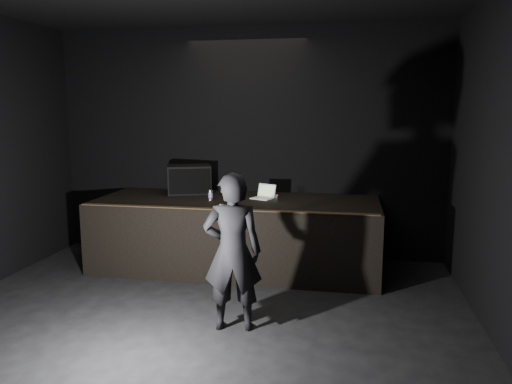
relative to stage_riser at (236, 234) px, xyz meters
The scene contains 11 objects.
ground 2.78m from the stage_riser, 90.00° to the right, with size 7.00×7.00×0.00m, color black.
room_walls 3.13m from the stage_riser, 90.00° to the right, with size 6.10×7.10×3.52m.
stage_riser is the anchor object (origin of this frame).
riser_lip 0.87m from the stage_riser, 90.00° to the right, with size 3.92×0.10×0.01m, color brown.
stage_monitor 1.17m from the stage_riser, 153.85° to the left, with size 0.76×0.66×0.43m.
cable 1.15m from the stage_riser, 147.71° to the left, with size 0.02×0.02×0.86m, color black.
laptop 0.69m from the stage_riser, 25.78° to the left, with size 0.37×0.35×0.20m.
beer_can 0.68m from the stage_riser, 158.26° to the right, with size 0.06×0.06×0.15m.
plastic_cup 0.80m from the stage_riser, 11.42° to the right, with size 0.09×0.09×0.11m, color white.
wii_remote 0.77m from the stage_riser, 93.69° to the right, with size 0.04×0.17×0.03m, color silver.
person 2.05m from the stage_riser, 78.30° to the right, with size 0.60×0.40×1.65m, color black.
Camera 1 is at (1.55, -4.06, 2.28)m, focal length 35.00 mm.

